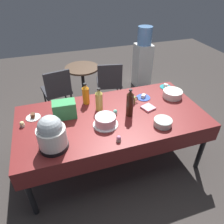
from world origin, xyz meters
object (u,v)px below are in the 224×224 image
at_px(ceramic_snack_bowl, 172,94).
at_px(maroon_chair_right, 109,81).
at_px(potluck_table, 112,120).
at_px(coffee_mug_olive, 133,100).
at_px(glass_salad_bowl, 163,122).
at_px(water_cooler, 143,59).
at_px(slow_cooker, 52,134).
at_px(soda_bottle_ginger_ale, 99,100).
at_px(frosted_layer_cake, 105,121).
at_px(dessert_plate_teal, 166,86).
at_px(cupcake_mint, 119,139).
at_px(round_cafe_table, 83,79).
at_px(soda_bottle_cola, 130,104).
at_px(dessert_plate_white, 33,117).
at_px(cupcake_lemon, 115,112).
at_px(dessert_plate_cobalt, 143,97).
at_px(coffee_mug_navy, 48,127).
at_px(soda_bottle_orange_juice, 86,94).
at_px(soda_carton, 65,109).
at_px(maroon_chair_left, 57,89).
at_px(cupcake_cocoa, 22,124).

relative_size(ceramic_snack_bowl, maroon_chair_right, 0.30).
relative_size(potluck_table, coffee_mug_olive, 19.82).
distance_m(glass_salad_bowl, water_cooler, 2.36).
distance_m(slow_cooker, soda_bottle_ginger_ale, 0.76).
height_order(glass_salad_bowl, maroon_chair_right, maroon_chair_right).
distance_m(maroon_chair_right, water_cooler, 1.04).
bearing_deg(frosted_layer_cake, glass_salad_bowl, -18.08).
distance_m(potluck_table, dessert_plate_teal, 1.04).
bearing_deg(cupcake_mint, round_cafe_table, 89.42).
distance_m(potluck_table, soda_bottle_cola, 0.30).
xyz_separation_m(dessert_plate_teal, soda_bottle_ginger_ale, (-1.06, -0.25, 0.13)).
height_order(dessert_plate_white, coffee_mug_olive, coffee_mug_olive).
height_order(dessert_plate_teal, cupcake_lemon, cupcake_lemon).
relative_size(dessert_plate_cobalt, coffee_mug_olive, 1.66).
bearing_deg(coffee_mug_navy, soda_bottle_orange_juice, 38.72).
bearing_deg(dessert_plate_cobalt, frosted_layer_cake, -148.56).
height_order(dessert_plate_teal, soda_bottle_ginger_ale, soda_bottle_ginger_ale).
xyz_separation_m(cupcake_lemon, coffee_mug_navy, (-0.77, -0.05, 0.02)).
xyz_separation_m(soda_carton, round_cafe_table, (0.47, 1.42, -0.35)).
bearing_deg(frosted_layer_cake, ceramic_snack_bowl, 16.29).
relative_size(soda_bottle_cola, coffee_mug_navy, 2.85).
bearing_deg(frosted_layer_cake, maroon_chair_right, 71.14).
height_order(glass_salad_bowl, round_cafe_table, glass_salad_bowl).
bearing_deg(ceramic_snack_bowl, cupcake_lemon, -170.43).
relative_size(coffee_mug_navy, coffee_mug_olive, 1.09).
bearing_deg(ceramic_snack_bowl, dessert_plate_cobalt, 165.94).
bearing_deg(water_cooler, slow_cooker, -132.06).
height_order(potluck_table, glass_salad_bowl, glass_salad_bowl).
bearing_deg(dessert_plate_white, potluck_table, -15.26).
relative_size(dessert_plate_teal, maroon_chair_left, 0.19).
bearing_deg(coffee_mug_navy, dessert_plate_white, 118.97).
bearing_deg(coffee_mug_olive, frosted_layer_cake, -144.62).
bearing_deg(round_cafe_table, dessert_plate_cobalt, -66.60).
bearing_deg(cupcake_lemon, slow_cooker, -155.91).
distance_m(soda_bottle_ginger_ale, maroon_chair_left, 1.31).
height_order(frosted_layer_cake, slow_cooker, slow_cooker).
distance_m(ceramic_snack_bowl, soda_bottle_ginger_ale, 1.01).
height_order(dessert_plate_teal, soda_bottle_orange_juice, soda_bottle_orange_juice).
bearing_deg(water_cooler, cupcake_cocoa, -142.35).
distance_m(ceramic_snack_bowl, dessert_plate_white, 1.78).
distance_m(glass_salad_bowl, dessert_plate_teal, 0.89).
bearing_deg(coffee_mug_olive, maroon_chair_right, 87.75).
distance_m(slow_cooker, soda_bottle_cola, 0.93).
relative_size(dessert_plate_teal, soda_carton, 0.63).
height_order(frosted_layer_cake, cupcake_mint, frosted_layer_cake).
height_order(cupcake_mint, water_cooler, water_cooler).
distance_m(dessert_plate_teal, coffee_mug_olive, 0.65).
distance_m(coffee_mug_olive, water_cooler, 1.94).
xyz_separation_m(glass_salad_bowl, maroon_chair_right, (-0.09, 1.68, -0.30)).
relative_size(cupcake_mint, soda_bottle_ginger_ale, 0.23).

